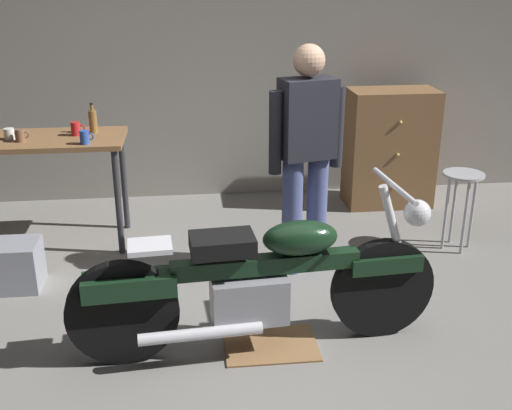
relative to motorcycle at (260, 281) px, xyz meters
name	(u,v)px	position (x,y,z in m)	size (l,w,h in m)	color
ground_plane	(274,346)	(0.08, 0.00, -0.45)	(12.00, 12.00, 0.00)	gray
back_wall	(234,35)	(0.08, 2.80, 1.10)	(8.00, 0.12, 3.10)	gray
workbench	(42,152)	(-1.53, 1.69, 0.34)	(1.30, 0.64, 0.90)	brown
motorcycle	(260,281)	(0.00, 0.00, 0.00)	(2.19, 0.60, 1.00)	black
person_standing	(306,151)	(0.45, 1.00, 0.48)	(0.55, 0.31, 1.67)	#4D588F
shop_stool	(462,190)	(1.75, 1.23, 0.05)	(0.32, 0.32, 0.64)	#B2B2B7
wooden_dresser	(390,148)	(1.50, 2.30, 0.10)	(0.80, 0.47, 1.10)	brown
drip_tray	(271,345)	(0.07, 0.00, -0.44)	(0.56, 0.40, 0.01)	olive
storage_bin	(9,266)	(-1.68, 0.94, -0.28)	(0.44, 0.32, 0.34)	gray
mug_blue_enamel	(85,137)	(-1.15, 1.47, 0.50)	(0.11, 0.07, 0.10)	#2D51AD
mug_white_ceramic	(10,134)	(-1.75, 1.66, 0.49)	(0.11, 0.08, 0.09)	white
mug_red_diner	(76,129)	(-1.26, 1.74, 0.50)	(0.11, 0.07, 0.11)	red
mug_brown_stoneware	(20,135)	(-1.65, 1.59, 0.50)	(0.11, 0.07, 0.10)	brown
bottle	(93,121)	(-1.13, 1.81, 0.55)	(0.06, 0.06, 0.24)	olive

